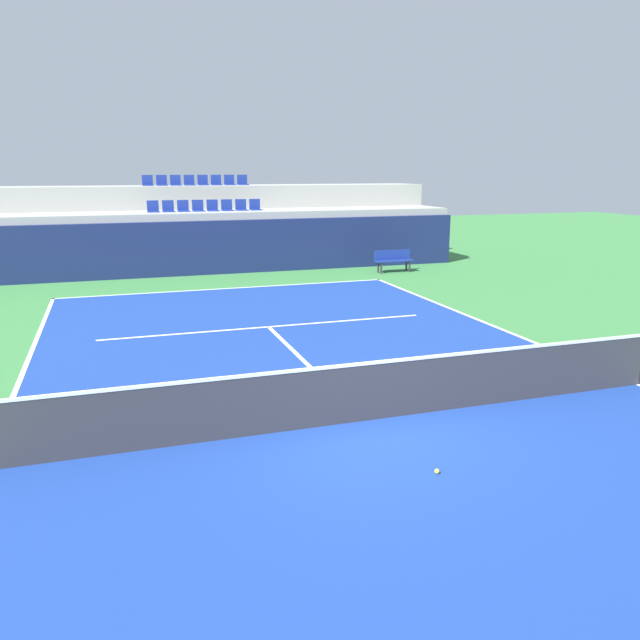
% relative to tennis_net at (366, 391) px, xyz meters
% --- Properties ---
extents(ground_plane, '(80.00, 80.00, 0.00)m').
position_rel_tennis_net_xyz_m(ground_plane, '(0.00, 0.00, -0.51)').
color(ground_plane, '#387A3D').
extents(court_surface, '(11.00, 24.00, 0.01)m').
position_rel_tennis_net_xyz_m(court_surface, '(0.00, 0.00, -0.50)').
color(court_surface, navy).
rests_on(court_surface, ground_plane).
extents(baseline_far, '(11.00, 0.10, 0.00)m').
position_rel_tennis_net_xyz_m(baseline_far, '(0.00, 11.95, -0.50)').
color(baseline_far, white).
rests_on(baseline_far, court_surface).
extents(sideline_right, '(0.10, 24.00, 0.00)m').
position_rel_tennis_net_xyz_m(sideline_right, '(5.45, 0.00, -0.50)').
color(sideline_right, white).
rests_on(sideline_right, court_surface).
extents(service_line_far, '(8.26, 0.10, 0.00)m').
position_rel_tennis_net_xyz_m(service_line_far, '(0.00, 6.40, -0.50)').
color(service_line_far, white).
rests_on(service_line_far, court_surface).
extents(centre_service_line, '(0.10, 6.40, 0.00)m').
position_rel_tennis_net_xyz_m(centre_service_line, '(0.00, 3.20, -0.50)').
color(centre_service_line, white).
rests_on(centre_service_line, court_surface).
extents(back_wall, '(20.07, 0.30, 2.02)m').
position_rel_tennis_net_xyz_m(back_wall, '(0.00, 15.15, 0.50)').
color(back_wall, navy).
rests_on(back_wall, ground_plane).
extents(stands_tier_lower, '(20.07, 2.40, 2.29)m').
position_rel_tennis_net_xyz_m(stands_tier_lower, '(0.00, 16.50, 0.64)').
color(stands_tier_lower, '#9E9E99').
rests_on(stands_tier_lower, ground_plane).
extents(stands_tier_upper, '(20.07, 2.40, 3.22)m').
position_rel_tennis_net_xyz_m(stands_tier_upper, '(0.00, 18.90, 1.10)').
color(stands_tier_upper, '#9E9E99').
rests_on(stands_tier_upper, ground_plane).
extents(seating_row_lower, '(4.45, 0.44, 0.44)m').
position_rel_tennis_net_xyz_m(seating_row_lower, '(0.00, 16.60, 1.90)').
color(seating_row_lower, navy).
rests_on(seating_row_lower, stands_tier_lower).
extents(seating_row_upper, '(4.45, 0.44, 0.44)m').
position_rel_tennis_net_xyz_m(seating_row_upper, '(0.00, 19.00, 2.84)').
color(seating_row_upper, navy).
rests_on(seating_row_upper, stands_tier_upper).
extents(tennis_net, '(11.08, 0.08, 1.07)m').
position_rel_tennis_net_xyz_m(tennis_net, '(0.00, 0.00, 0.00)').
color(tennis_net, black).
rests_on(tennis_net, court_surface).
extents(player_bench, '(1.50, 0.40, 0.85)m').
position_rel_tennis_net_xyz_m(player_bench, '(6.71, 13.44, -0.00)').
color(player_bench, navy).
rests_on(player_bench, ground_plane).
extents(tennis_ball_1, '(0.07, 0.07, 0.07)m').
position_rel_tennis_net_xyz_m(tennis_ball_1, '(0.21, -1.95, -0.47)').
color(tennis_ball_1, '#CCE033').
rests_on(tennis_ball_1, court_surface).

